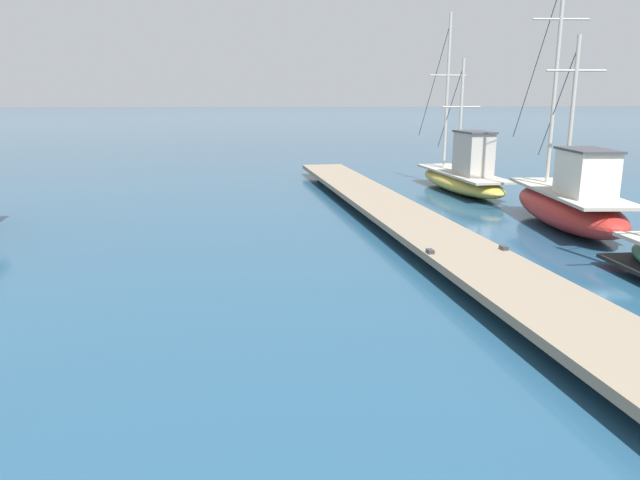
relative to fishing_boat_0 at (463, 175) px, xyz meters
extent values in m
cube|color=gray|center=(-3.77, -5.60, -0.31)|extent=(3.65, 23.19, 0.16)
cylinder|color=#3D3023|center=(-3.21, -12.51, -0.53)|extent=(0.36, 0.36, 0.29)
cylinder|color=#3D3023|center=(-3.58, -7.90, -0.53)|extent=(0.36, 0.36, 0.29)
cylinder|color=#3D3023|center=(-3.96, -3.29, -0.53)|extent=(0.36, 0.36, 0.29)
cylinder|color=#3D3023|center=(-4.33, 1.32, -0.53)|extent=(0.36, 0.36, 0.29)
cylinder|color=#3D3023|center=(-4.70, 5.92, -0.53)|extent=(0.36, 0.36, 0.29)
cube|color=#333338|center=(-4.20, -10.27, -0.19)|extent=(0.14, 0.21, 0.08)
cube|color=#333338|center=(-2.60, -10.14, -0.19)|extent=(0.14, 0.21, 0.08)
ellipsoid|color=gold|center=(-0.01, 0.19, -0.30)|extent=(2.14, 6.55, 0.75)
cube|color=#B2AD9E|center=(-0.01, 0.19, 0.03)|extent=(1.90, 5.89, 0.08)
cube|color=#B7B2A8|center=(0.06, -0.78, 0.83)|extent=(1.02, 1.70, 1.51)
cube|color=#3D3D42|center=(0.06, -0.78, 1.62)|extent=(1.11, 1.84, 0.06)
cylinder|color=#B2ADA3|center=(-0.04, 0.51, 2.14)|extent=(0.11, 0.11, 4.13)
cylinder|color=#B2ADA3|center=(-0.04, 0.51, 2.46)|extent=(1.49, 0.17, 0.06)
cylinder|color=#333338|center=(-0.12, 1.62, 2.35)|extent=(0.19, 2.15, 3.06)
cylinder|color=#B2ADA3|center=(-0.15, 1.95, 3.03)|extent=(0.11, 0.11, 5.91)
cylinder|color=#B2ADA3|center=(-0.15, 1.95, 3.64)|extent=(1.49, 0.17, 0.06)
cylinder|color=#333338|center=(-0.27, 3.54, 3.32)|extent=(0.26, 3.06, 4.37)
ellipsoid|color=#AD2823|center=(0.80, -6.30, -0.16)|extent=(2.25, 5.98, 1.04)
cube|color=#B2AD9E|center=(0.80, -6.30, 0.32)|extent=(1.99, 5.38, 0.08)
cube|color=silver|center=(0.72, -7.17, 0.93)|extent=(1.13, 1.74, 1.14)
cube|color=#3D3D42|center=(0.72, -7.17, 1.53)|extent=(1.22, 1.88, 0.06)
cylinder|color=#B2ADA3|center=(0.82, -6.00, 2.39)|extent=(0.11, 0.11, 4.06)
cylinder|color=#B2ADA3|center=(0.82, -6.00, 3.52)|extent=(1.59, 0.19, 0.06)
cylinder|color=#333338|center=(0.91, -4.91, 2.60)|extent=(0.20, 2.11, 3.01)
cylinder|color=#B2ADA3|center=(0.93, -4.69, 3.46)|extent=(0.11, 0.11, 6.20)
cylinder|color=#B2ADA3|center=(0.93, -4.69, 4.96)|extent=(1.59, 0.19, 0.06)
cylinder|color=#333338|center=(1.07, -3.02, 3.77)|extent=(0.29, 3.21, 4.59)
camera|label=1|loc=(-7.59, -21.69, 2.87)|focal=33.67mm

